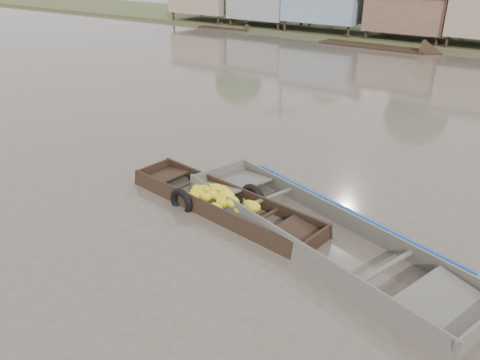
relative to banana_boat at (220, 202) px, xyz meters
The scene contains 3 objects.
ground 0.54m from the banana_boat, 80.70° to the right, with size 120.00×120.00×0.00m, color #51473E.
banana_boat is the anchor object (origin of this frame).
viewer_boat 2.91m from the banana_boat, ahead, with size 8.35×4.44×0.65m.
Camera 1 is at (6.58, -8.25, 6.17)m, focal length 35.00 mm.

